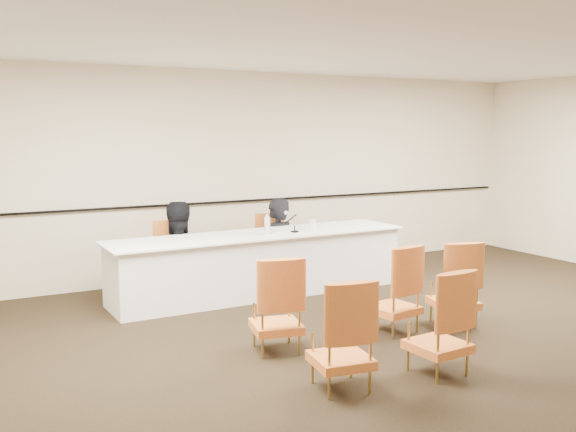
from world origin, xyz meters
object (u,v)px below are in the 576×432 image
object	(u,v)px
microphone	(295,222)
panel_table	(260,264)
panelist_second_chair	(176,258)
aud_chair_front_right	(454,283)
panelist_main_chair	(276,248)
aud_chair_front_left	(276,304)
water_bottle	(267,224)
aud_chair_back_left	(341,333)
panelist_second	(176,267)
panelist_main	(276,259)
aud_chair_front_mid	(393,288)
drinking_glass	(268,230)
aud_chair_back_mid	(438,321)
coffee_cup	(313,225)

from	to	relation	value
microphone	panel_table	bearing A→B (deg)	143.98
panelist_second_chair	aud_chair_front_right	bearing A→B (deg)	-52.11
panelist_main_chair	panel_table	bearing A→B (deg)	-133.71
panelist_main_chair	aud_chair_front_right	bearing A→B (deg)	-76.14
microphone	aud_chair_front_left	size ratio (longest dim) A/B	0.29
water_bottle	aud_chair_back_left	distance (m)	3.23
panelist_main_chair	panelist_second	world-z (taller)	panelist_second
panelist_main	aud_chair_back_left	world-z (taller)	panelist_main
aud_chair_front_mid	aud_chair_front_right	size ratio (longest dim) A/B	1.00
panelist_main	panelist_second_chair	world-z (taller)	panelist_main
drinking_glass	aud_chair_back_left	bearing A→B (deg)	-105.55
microphone	aud_chair_back_mid	xyz separation A→B (m)	(-0.29, -3.13, -0.47)
panelist_main	aud_chair_front_mid	size ratio (longest dim) A/B	1.84
panelist_main_chair	panelist_second	xyz separation A→B (m)	(-1.50, -0.03, -0.13)
microphone	panelist_second_chair	bearing A→B (deg)	132.87
microphone	aud_chair_front_right	distance (m)	2.31
aud_chair_front_left	aud_chair_front_mid	xyz separation A→B (m)	(1.38, -0.05, 0.00)
panelist_second_chair	coffee_cup	distance (m)	1.87
drinking_glass	aud_chair_front_left	distance (m)	2.19
panelist_main	aud_chair_back_left	size ratio (longest dim) A/B	1.84
drinking_glass	panelist_main	bearing A→B (deg)	54.90
panel_table	aud_chair_front_left	size ratio (longest dim) A/B	4.23
panelist_second	aud_chair_front_left	distance (m)	2.63
panelist_main	coffee_cup	xyz separation A→B (m)	(0.20, -0.68, 0.56)
panelist_main_chair	aud_chair_front_mid	bearing A→B (deg)	-90.95
panel_table	panelist_main_chair	world-z (taller)	panelist_main_chair
drinking_glass	aud_chair_back_left	world-z (taller)	aud_chair_back_left
aud_chair_front_left	aud_chair_front_right	bearing A→B (deg)	8.14
panelist_second	aud_chair_front_mid	distance (m)	3.08
water_bottle	aud_chair_front_right	xyz separation A→B (m)	(1.21, -2.17, -0.46)
water_bottle	aud_chair_front_left	world-z (taller)	water_bottle
panel_table	panelist_main	bearing A→B (deg)	46.29
aud_chair_front_right	aud_chair_back_left	size ratio (longest dim) A/B	1.00
panelist_second_chair	aud_chair_front_right	xyz separation A→B (m)	(2.25, -2.79, 0.00)
aud_chair_front_left	aud_chair_back_left	xyz separation A→B (m)	(0.05, -1.07, 0.00)
aud_chair_front_left	coffee_cup	bearing A→B (deg)	64.07
water_bottle	aud_chair_front_mid	bearing A→B (deg)	-77.20
panelist_main_chair	panelist_second	bearing A→B (deg)	180.00
aud_chair_front_mid	aud_chair_back_mid	bearing A→B (deg)	-116.87
aud_chair_front_right	aud_chair_back_mid	distance (m)	1.53
panelist_main	panelist_main_chair	xyz separation A→B (m)	(0.00, 0.00, 0.16)
panelist_second	coffee_cup	bearing A→B (deg)	157.31
panel_table	panelist_second_chair	distance (m)	1.11
water_bottle	drinking_glass	world-z (taller)	water_bottle
drinking_glass	coffee_cup	bearing A→B (deg)	0.46
panel_table	coffee_cup	world-z (taller)	coffee_cup
panelist_second	coffee_cup	world-z (taller)	panelist_second
panel_table	aud_chair_front_left	world-z (taller)	aud_chair_front_left
microphone	coffee_cup	size ratio (longest dim) A/B	1.97
microphone	coffee_cup	bearing A→B (deg)	-13.55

